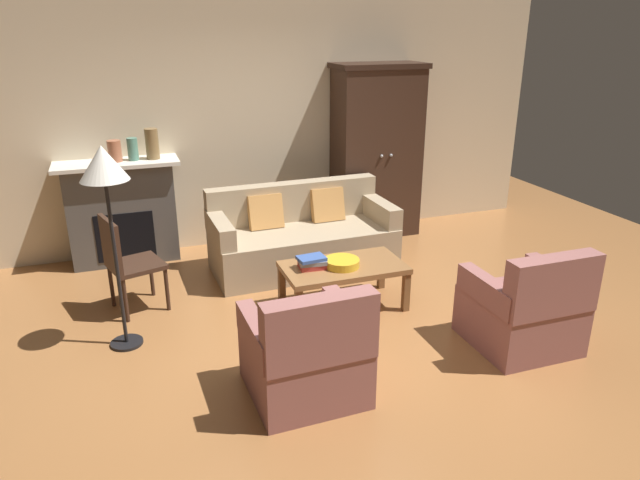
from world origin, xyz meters
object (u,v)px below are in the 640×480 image
(fireplace, at_px, (122,211))
(couch, at_px, (302,238))
(side_chair_wooden, at_px, (125,259))
(book_stack, at_px, (312,262))
(mantel_vase_jade, at_px, (133,149))
(armchair_near_right, at_px, (525,311))
(floor_lamp, at_px, (105,176))
(fruit_bowl, at_px, (342,263))
(coffee_table, at_px, (343,270))
(mantel_vase_terracotta, at_px, (115,151))
(armchair_near_left, at_px, (307,356))
(armoire, at_px, (376,152))
(mantel_vase_bronze, at_px, (152,144))

(fireplace, relative_size, couch, 0.65)
(side_chair_wooden, bearing_deg, couch, 14.62)
(book_stack, height_order, mantel_vase_jade, mantel_vase_jade)
(armchair_near_right, relative_size, floor_lamp, 0.53)
(couch, distance_m, book_stack, 1.06)
(fruit_bowl, distance_m, side_chair_wooden, 1.93)
(coffee_table, bearing_deg, book_stack, 174.11)
(fireplace, xyz_separation_m, floor_lamp, (-0.09, -1.87, 0.85))
(side_chair_wooden, bearing_deg, floor_lamp, -96.45)
(fruit_bowl, relative_size, side_chair_wooden, 0.35)
(floor_lamp, bearing_deg, mantel_vase_terracotta, 87.15)
(couch, bearing_deg, book_stack, -102.82)
(couch, bearing_deg, mantel_vase_jade, 154.11)
(couch, xyz_separation_m, armchair_near_right, (1.16, -2.18, -0.00))
(fruit_bowl, distance_m, mantel_vase_terracotta, 2.70)
(armchair_near_left, distance_m, side_chair_wooden, 2.09)
(book_stack, distance_m, armchair_near_left, 1.30)
(mantel_vase_jade, xyz_separation_m, side_chair_wooden, (-0.20, -1.24, -0.72))
(armchair_near_left, bearing_deg, armoire, 57.58)
(fireplace, height_order, armoire, armoire)
(couch, relative_size, side_chair_wooden, 2.15)
(armchair_near_left, bearing_deg, mantel_vase_bronze, 103.16)
(book_stack, relative_size, floor_lamp, 0.16)
(armoire, relative_size, mantel_vase_terracotta, 9.32)
(book_stack, bearing_deg, armoire, 50.85)
(fruit_bowl, height_order, mantel_vase_jade, mantel_vase_jade)
(fruit_bowl, xyz_separation_m, floor_lamp, (-1.89, 0.00, 0.97))
(armchair_near_left, xyz_separation_m, armchair_near_right, (1.85, 0.05, 0.00))
(couch, distance_m, mantel_vase_bronze, 1.86)
(fireplace, bearing_deg, couch, -24.04)
(mantel_vase_terracotta, relative_size, side_chair_wooden, 0.24)
(fruit_bowl, bearing_deg, fireplace, 133.99)
(couch, xyz_separation_m, book_stack, (-0.23, -1.02, 0.16))
(fruit_bowl, xyz_separation_m, mantel_vase_jade, (-1.62, 1.85, 0.78))
(mantel_vase_terracotta, distance_m, floor_lamp, 1.86)
(armchair_near_left, bearing_deg, fireplace, 109.71)
(armoire, bearing_deg, fireplace, 178.49)
(mantel_vase_terracotta, xyz_separation_m, armchair_near_left, (1.08, -3.00, -0.91))
(book_stack, relative_size, armchair_near_right, 0.30)
(couch, relative_size, fruit_bowl, 6.14)
(mantel_vase_terracotta, height_order, armchair_near_right, mantel_vase_terracotta)
(mantel_vase_jade, distance_m, floor_lamp, 1.88)
(fireplace, xyz_separation_m, side_chair_wooden, (-0.02, -1.26, -0.06))
(mantel_vase_bronze, bearing_deg, side_chair_wooden, -108.01)
(coffee_table, distance_m, side_chair_wooden, 1.95)
(couch, distance_m, mantel_vase_jade, 1.99)
(book_stack, bearing_deg, fireplace, 130.35)
(armchair_near_right, relative_size, side_chair_wooden, 0.98)
(couch, distance_m, floor_lamp, 2.42)
(armoire, height_order, couch, armoire)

